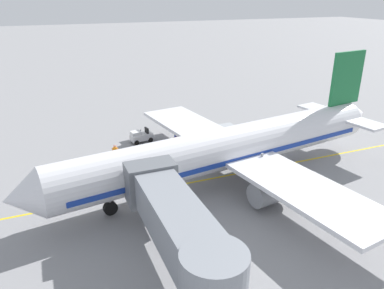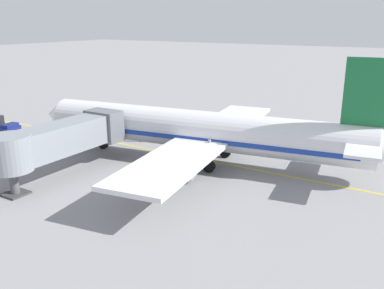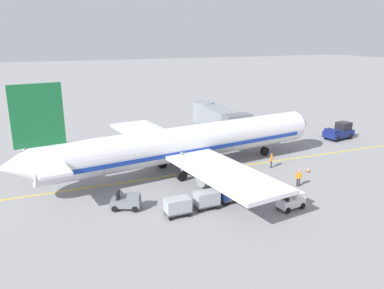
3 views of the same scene
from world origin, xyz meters
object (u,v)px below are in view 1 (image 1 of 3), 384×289
Objects in this scene: parked_airliner at (231,148)px; baggage_tug_spare at (141,136)px; baggage_cart_second_in_train at (205,134)px; ground_crew_wing_walker at (121,176)px; baggage_tug_trailing at (184,142)px; baggage_tug_lead at (264,136)px; ground_crew_loader at (115,152)px; jet_bridge at (177,223)px; safety_cone_nose_left at (84,176)px; baggage_cart_third_in_train at (225,130)px; baggage_cart_front at (185,139)px.

baggage_tug_spare is at bearing 22.80° from parked_airliner.
parked_airliner is 12.78× the size of baggage_cart_second_in_train.
baggage_tug_trailing is at bearing -54.01° from ground_crew_wing_walker.
ground_crew_wing_walker reaches higher than baggage_tug_trailing.
ground_crew_loader is at bearing 85.72° from baggage_tug_lead.
baggage_cart_second_in_train is at bearing -28.44° from jet_bridge.
baggage_cart_second_in_train is at bearing -72.55° from baggage_tug_trailing.
baggage_tug_lead is 20.67m from safety_cone_nose_left.
baggage_tug_trailing is 5.85m from baggage_cart_third_in_train.
ground_crew_wing_walker is 2.86× the size of safety_cone_nose_left.
baggage_tug_lead is 4.70× the size of safety_cone_nose_left.
baggage_tug_trailing is 0.61m from baggage_cart_front.
ground_crew_loader reaches higher than baggage_cart_second_in_train.
baggage_tug_lead is 1.64× the size of ground_crew_wing_walker.
parked_airliner is 12.78× the size of baggage_cart_front.
baggage_cart_second_in_train is 13.21m from ground_crew_wing_walker.
baggage_tug_lead is 18.23m from ground_crew_wing_walker.
baggage_tug_lead is (16.69, -16.82, -2.74)m from jet_bridge.
baggage_cart_third_in_train is (19.55, -13.20, -2.50)m from jet_bridge.
ground_crew_loader is at bearing 96.74° from baggage_cart_third_in_train.
baggage_cart_third_in_train is (1.29, -5.70, 0.24)m from baggage_tug_trailing.
baggage_cart_second_in_train is at bearing -83.53° from ground_crew_loader.
baggage_cart_second_in_train is at bearing -58.17° from ground_crew_wing_walker.
baggage_cart_second_in_train is at bearing 97.77° from baggage_cart_third_in_train.
jet_bridge is at bearing 157.46° from baggage_cart_front.
baggage_tug_lead is 1.01× the size of baggage_tug_trailing.
baggage_tug_lead is at bearing -128.35° from baggage_cart_third_in_train.
parked_airliner reaches higher than jet_bridge.
baggage_tug_lead is 0.95× the size of baggage_cart_third_in_train.
ground_crew_loader is at bearing -6.19° from ground_crew_wing_walker.
baggage_tug_trailing is 5.41m from baggage_tug_spare.
baggage_tug_spare is at bearing -9.13° from jet_bridge.
baggage_cart_front is at bearing -52.79° from ground_crew_wing_walker.
baggage_tug_spare is 1.57× the size of ground_crew_loader.
baggage_cart_third_in_train is 13.51m from ground_crew_loader.
parked_airliner is 14.06× the size of baggage_tug_spare.
safety_cone_nose_left is at bearing 107.91° from baggage_cart_front.
jet_bridge is 4.75× the size of baggage_tug_lead.
ground_crew_loader reaches higher than baggage_cart_third_in_train.
baggage_tug_lead reaches higher than baggage_cart_third_in_train.
baggage_cart_front is at bearing -22.54° from jet_bridge.
baggage_tug_trailing is (8.59, 1.17, -2.47)m from parked_airliner.
jet_bridge is 15.80m from safety_cone_nose_left.
baggage_cart_third_in_train is at bearing -82.23° from baggage_cart_second_in_train.
ground_crew_loader is (17.96, 0.22, -2.50)m from jet_bridge.
baggage_cart_front is (18.74, -7.78, -2.50)m from jet_bridge.
jet_bridge is 12.48m from ground_crew_wing_walker.
ground_crew_wing_walker and ground_crew_loader have the same top height.
parked_airliner is 13.85m from safety_cone_nose_left.
safety_cone_nose_left is at bearing 46.15° from ground_crew_wing_walker.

